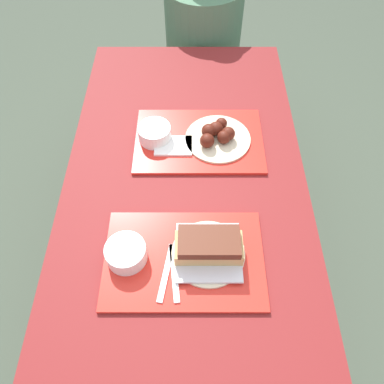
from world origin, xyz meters
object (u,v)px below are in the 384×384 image
at_px(tray_far, 199,141).
at_px(bowl_coleslaw_far, 155,132).
at_px(tray_near, 183,259).
at_px(brisket_sandwich_plate, 209,248).
at_px(bowl_coleslaw_near, 126,253).
at_px(person_seated_across, 204,27).
at_px(wings_plate_far, 218,135).

distance_m(tray_far, bowl_coleslaw_far, 0.16).
bearing_deg(tray_near, brisket_sandwich_plate, 10.13).
xyz_separation_m(tray_near, tray_far, (0.05, 0.45, 0.00)).
xyz_separation_m(tray_near, bowl_coleslaw_near, (-0.15, 0.00, 0.04)).
xyz_separation_m(tray_far, brisket_sandwich_plate, (0.02, -0.44, 0.04)).
distance_m(tray_near, brisket_sandwich_plate, 0.08).
relative_size(brisket_sandwich_plate, bowl_coleslaw_far, 1.83).
distance_m(tray_near, person_seated_across, 1.25).
height_order(tray_near, wings_plate_far, wings_plate_far).
xyz_separation_m(tray_far, person_seated_across, (0.03, 0.79, -0.04)).
bearing_deg(tray_far, person_seated_across, 87.79).
distance_m(bowl_coleslaw_near, bowl_coleslaw_far, 0.46).
height_order(tray_near, person_seated_across, person_seated_across).
relative_size(bowl_coleslaw_near, bowl_coleslaw_far, 1.00).
height_order(bowl_coleslaw_far, person_seated_across, person_seated_across).
relative_size(bowl_coleslaw_far, person_seated_across, 0.17).
distance_m(brisket_sandwich_plate, person_seated_across, 1.23).
xyz_separation_m(bowl_coleslaw_near, wings_plate_far, (0.27, 0.45, -0.01)).
distance_m(brisket_sandwich_plate, wings_plate_far, 0.44).
xyz_separation_m(tray_far, bowl_coleslaw_far, (-0.15, 0.00, 0.04)).
bearing_deg(brisket_sandwich_plate, tray_near, -169.87).
height_order(tray_far, bowl_coleslaw_far, bowl_coleslaw_far).
bearing_deg(bowl_coleslaw_near, tray_far, 65.61).
height_order(bowl_coleslaw_far, wings_plate_far, wings_plate_far).
bearing_deg(bowl_coleslaw_far, tray_far, -1.42).
bearing_deg(wings_plate_far, person_seated_across, 92.31).
bearing_deg(brisket_sandwich_plate, wings_plate_far, 84.62).
bearing_deg(person_seated_across, tray_near, -93.77).
height_order(tray_far, bowl_coleslaw_near, bowl_coleslaw_near).
relative_size(tray_far, bowl_coleslaw_near, 3.95).
bearing_deg(tray_far, wings_plate_far, -0.63).
bearing_deg(wings_plate_far, bowl_coleslaw_far, 178.81).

